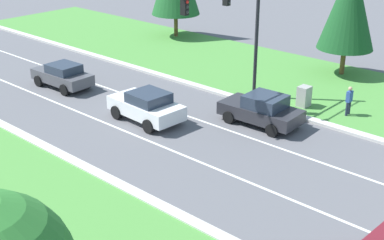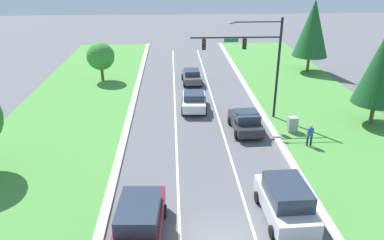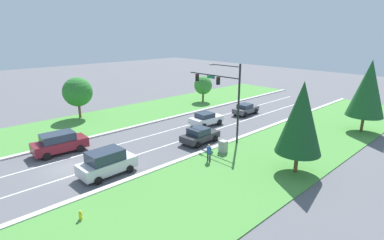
{
  "view_description": "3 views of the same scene",
  "coord_description": "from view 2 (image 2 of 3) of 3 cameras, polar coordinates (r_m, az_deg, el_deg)",
  "views": [
    {
      "loc": [
        -17.87,
        -2.11,
        11.1
      ],
      "look_at": [
        -0.49,
        13.56,
        1.17
      ],
      "focal_mm": 50.0,
      "sensor_mm": 36.0,
      "label": 1
    },
    {
      "loc": [
        -2.0,
        -13.63,
        12.21
      ],
      "look_at": [
        -0.52,
        13.25,
        0.65
      ],
      "focal_mm": 35.0,
      "sensor_mm": 36.0,
      "label": 2
    },
    {
      "loc": [
        24.41,
        -8.42,
        11.19
      ],
      "look_at": [
        -1.39,
        15.9,
        0.68
      ],
      "focal_mm": 28.0,
      "sensor_mm": 36.0,
      "label": 3
    }
  ],
  "objects": [
    {
      "name": "silver_suv",
      "position": [
        19.8,
        14.08,
        -11.86
      ],
      "size": [
        2.39,
        4.64,
        2.09
      ],
      "rotation": [
        0.0,
        0.0,
        0.03
      ],
      "color": "silver",
      "rests_on": "ground_plane"
    },
    {
      "name": "conifer_near_right_tree",
      "position": [
        45.5,
        17.88,
        13.17
      ],
      "size": [
        3.97,
        3.97,
        8.29
      ],
      "color": "brown",
      "rests_on": "ground_plane"
    },
    {
      "name": "oak_far_left_tree",
      "position": [
        41.55,
        -13.76,
        9.4
      ],
      "size": [
        2.94,
        2.94,
        4.23
      ],
      "color": "brown",
      "rests_on": "ground_plane"
    },
    {
      "name": "curb_strip_right",
      "position": [
        19.79,
        21.29,
        -16.48
      ],
      "size": [
        0.5,
        90.0,
        0.15
      ],
      "color": "beige",
      "rests_on": "ground_plane"
    },
    {
      "name": "traffic_signal_mast",
      "position": [
        30.04,
        9.52,
        9.87
      ],
      "size": [
        7.09,
        0.41,
        8.22
      ],
      "color": "black",
      "rests_on": "ground_plane"
    },
    {
      "name": "graphite_sedan",
      "position": [
        40.16,
        -0.08,
        6.71
      ],
      "size": [
        2.06,
        4.2,
        1.53
      ],
      "rotation": [
        0.0,
        0.0,
        0.04
      ],
      "color": "#4C4C51",
      "rests_on": "ground_plane"
    },
    {
      "name": "charcoal_sedan",
      "position": [
        28.91,
        8.17,
        -0.22
      ],
      "size": [
        2.27,
        4.32,
        1.64
      ],
      "rotation": [
        0.0,
        0.0,
        0.04
      ],
      "color": "#28282D",
      "rests_on": "ground_plane"
    },
    {
      "name": "utility_cabinet",
      "position": [
        29.54,
        15.05,
        -0.71
      ],
      "size": [
        0.7,
        0.6,
        1.25
      ],
      "color": "#9E9E99",
      "rests_on": "ground_plane"
    },
    {
      "name": "pedestrian",
      "position": [
        27.47,
        17.54,
        -2.15
      ],
      "size": [
        0.4,
        0.23,
        1.69
      ],
      "rotation": [
        0.0,
        0.0,
        3.13
      ],
      "color": "#232842",
      "rests_on": "ground_plane"
    },
    {
      "name": "burgundy_suv",
      "position": [
        18.23,
        -7.97,
        -14.84
      ],
      "size": [
        2.47,
        4.99,
        2.0
      ],
      "rotation": [
        0.0,
        0.0,
        -0.05
      ],
      "color": "maroon",
      "rests_on": "ground_plane"
    },
    {
      "name": "white_sedan",
      "position": [
        32.81,
        0.29,
        2.98
      ],
      "size": [
        2.32,
        4.33,
        1.65
      ],
      "rotation": [
        0.0,
        0.0,
        -0.05
      ],
      "color": "white",
      "rests_on": "ground_plane"
    },
    {
      "name": "conifer_far_right_tree",
      "position": [
        32.07,
        26.92,
        7.19
      ],
      "size": [
        3.62,
        3.62,
        7.61
      ],
      "color": "brown",
      "rests_on": "ground_plane"
    }
  ]
}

